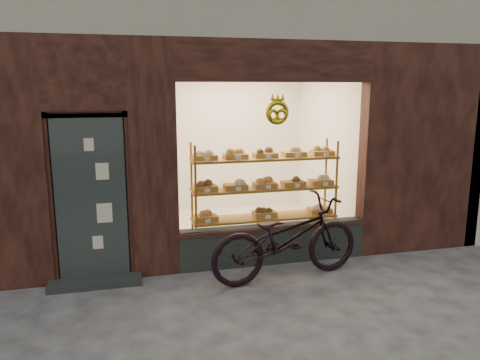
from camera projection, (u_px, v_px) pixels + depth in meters
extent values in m
plane|color=#353536|center=(296.00, 342.00, 4.65)|extent=(90.00, 90.00, 0.00)
cube|color=black|center=(273.00, 243.00, 6.72)|extent=(2.70, 0.25, 0.55)
cube|color=#2E3635|center=(91.00, 199.00, 5.91)|extent=(0.90, 0.04, 2.15)
cube|color=black|center=(96.00, 282.00, 5.97)|extent=(1.15, 0.35, 0.08)
torus|color=yellow|center=(277.00, 113.00, 6.25)|extent=(0.33, 0.07, 0.33)
cube|color=brown|center=(264.00, 249.00, 7.17)|extent=(2.20, 0.45, 0.04)
cube|color=brown|center=(264.00, 217.00, 7.07)|extent=(2.20, 0.45, 0.03)
cube|color=brown|center=(265.00, 188.00, 6.99)|extent=(2.20, 0.45, 0.04)
cube|color=brown|center=(265.00, 158.00, 6.90)|extent=(2.20, 0.45, 0.04)
cylinder|color=brown|center=(196.00, 205.00, 6.57)|extent=(0.04, 0.04, 1.70)
cylinder|color=brown|center=(336.00, 197.00, 7.09)|extent=(0.04, 0.04, 1.70)
cylinder|color=brown|center=(192.00, 199.00, 6.94)|extent=(0.04, 0.04, 1.70)
cylinder|color=brown|center=(325.00, 191.00, 7.46)|extent=(0.04, 0.04, 1.70)
cube|color=brown|center=(206.00, 218.00, 6.85)|extent=(0.34, 0.24, 0.07)
sphere|color=#A0723C|center=(206.00, 212.00, 6.83)|extent=(0.11, 0.11, 0.11)
cube|color=beige|center=(208.00, 221.00, 6.67)|extent=(0.07, 0.01, 0.05)
cube|color=brown|center=(264.00, 214.00, 7.06)|extent=(0.34, 0.24, 0.07)
sphere|color=#503318|center=(264.00, 208.00, 7.05)|extent=(0.11, 0.11, 0.11)
cube|color=beige|center=(268.00, 217.00, 6.89)|extent=(0.07, 0.01, 0.05)
cube|color=brown|center=(320.00, 210.00, 7.28)|extent=(0.34, 0.24, 0.07)
sphere|color=tan|center=(320.00, 205.00, 7.26)|extent=(0.11, 0.11, 0.11)
cube|color=beige|center=(325.00, 213.00, 7.10)|extent=(0.08, 0.01, 0.05)
cube|color=brown|center=(205.00, 188.00, 6.76)|extent=(0.34, 0.24, 0.07)
sphere|color=#503318|center=(205.00, 182.00, 6.74)|extent=(0.11, 0.11, 0.11)
cube|color=beige|center=(208.00, 191.00, 6.58)|extent=(0.07, 0.01, 0.06)
cube|color=brown|center=(235.00, 186.00, 6.87)|extent=(0.34, 0.24, 0.07)
sphere|color=tan|center=(235.00, 181.00, 6.85)|extent=(0.11, 0.11, 0.11)
cube|color=beige|center=(238.00, 189.00, 6.69)|extent=(0.07, 0.01, 0.06)
cube|color=brown|center=(265.00, 185.00, 6.97)|extent=(0.34, 0.24, 0.07)
sphere|color=#A0723C|center=(265.00, 179.00, 6.96)|extent=(0.11, 0.11, 0.11)
cube|color=beige|center=(268.00, 187.00, 6.80)|extent=(0.07, 0.01, 0.06)
cube|color=brown|center=(293.00, 183.00, 7.08)|extent=(0.34, 0.24, 0.07)
sphere|color=#503318|center=(293.00, 178.00, 7.07)|extent=(0.11, 0.11, 0.11)
cube|color=beige|center=(298.00, 186.00, 6.91)|extent=(0.07, 0.01, 0.06)
cube|color=brown|center=(321.00, 182.00, 7.19)|extent=(0.34, 0.24, 0.07)
sphere|color=tan|center=(321.00, 176.00, 7.17)|extent=(0.11, 0.11, 0.11)
cube|color=beige|center=(326.00, 184.00, 7.01)|extent=(0.08, 0.01, 0.06)
cube|color=brown|center=(205.00, 157.00, 6.67)|extent=(0.34, 0.24, 0.07)
sphere|color=tan|center=(205.00, 151.00, 6.65)|extent=(0.11, 0.11, 0.11)
cube|color=beige|center=(207.00, 159.00, 6.49)|extent=(0.07, 0.01, 0.06)
cube|color=brown|center=(235.00, 156.00, 6.78)|extent=(0.34, 0.24, 0.07)
sphere|color=#A0723C|center=(235.00, 150.00, 6.76)|extent=(0.11, 0.11, 0.11)
cube|color=beige|center=(238.00, 158.00, 6.60)|extent=(0.07, 0.01, 0.06)
cube|color=brown|center=(265.00, 155.00, 6.89)|extent=(0.34, 0.24, 0.07)
sphere|color=#503318|center=(265.00, 149.00, 6.87)|extent=(0.11, 0.11, 0.11)
cube|color=beige|center=(269.00, 157.00, 6.71)|extent=(0.07, 0.01, 0.06)
cube|color=brown|center=(294.00, 154.00, 6.99)|extent=(0.34, 0.24, 0.07)
sphere|color=tan|center=(294.00, 148.00, 6.98)|extent=(0.11, 0.11, 0.11)
cube|color=beige|center=(298.00, 156.00, 6.82)|extent=(0.07, 0.01, 0.06)
cube|color=brown|center=(322.00, 153.00, 7.10)|extent=(0.34, 0.24, 0.07)
sphere|color=#A0723C|center=(322.00, 147.00, 7.08)|extent=(0.11, 0.11, 0.11)
cube|color=beige|center=(327.00, 154.00, 6.92)|extent=(0.08, 0.01, 0.06)
imported|color=black|center=(286.00, 238.00, 6.10)|extent=(2.17, 1.02, 1.10)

